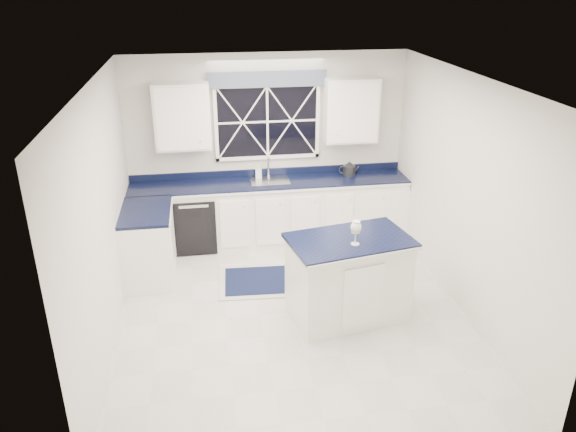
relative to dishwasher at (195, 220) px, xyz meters
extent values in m
plane|color=beige|center=(1.10, -1.95, -0.41)|extent=(4.50, 4.50, 0.00)
cube|color=silver|center=(1.10, 0.30, 0.94)|extent=(4.00, 0.10, 2.70)
cube|color=white|center=(1.10, 0.00, 0.04)|extent=(3.98, 0.60, 0.90)
cube|color=white|center=(-0.60, -0.80, 0.04)|extent=(0.60, 1.00, 0.90)
cube|color=black|center=(1.10, 0.00, 0.51)|extent=(3.98, 0.64, 0.04)
cube|color=black|center=(0.00, 0.00, 0.00)|extent=(0.60, 0.58, 0.82)
cube|color=black|center=(1.10, 0.27, 1.34)|extent=(1.40, 0.02, 1.00)
cube|color=slate|center=(1.10, 0.21, 1.94)|extent=(1.65, 0.04, 0.22)
cube|color=white|center=(-0.07, 0.13, 1.49)|extent=(0.75, 0.34, 0.90)
cube|color=white|center=(2.28, 0.13, 1.49)|extent=(0.75, 0.34, 0.90)
cylinder|color=#BABABC|center=(1.10, 0.22, 0.55)|extent=(0.05, 0.05, 0.04)
cylinder|color=#BABABC|center=(1.10, 0.22, 0.69)|extent=(0.02, 0.02, 0.28)
cylinder|color=#BABABC|center=(1.10, 0.13, 0.82)|extent=(0.02, 0.18, 0.02)
cube|color=white|center=(1.72, -2.11, 0.07)|extent=(1.39, 0.96, 0.95)
cube|color=black|center=(1.72, -2.11, 0.56)|extent=(1.46, 1.04, 0.04)
cube|color=#ADADA8|center=(0.99, -1.19, -0.40)|extent=(1.48, 0.95, 0.01)
cube|color=#0F1735|center=(0.99, -1.19, -0.39)|extent=(1.32, 0.79, 0.01)
cylinder|color=#2A2A2C|center=(2.28, 0.09, 0.60)|extent=(0.20, 0.20, 0.15)
cone|color=#2A2A2C|center=(2.28, 0.09, 0.71)|extent=(0.17, 0.17, 0.06)
torus|color=#2A2A2C|center=(2.19, 0.11, 0.61)|extent=(0.12, 0.04, 0.12)
cylinder|color=#2A2A2C|center=(2.39, 0.08, 0.62)|extent=(0.08, 0.03, 0.10)
cylinder|color=silver|center=(1.73, -2.25, 0.59)|extent=(0.09, 0.09, 0.01)
cylinder|color=silver|center=(1.73, -2.25, 0.67)|extent=(0.01, 0.01, 0.15)
ellipsoid|color=silver|center=(1.73, -2.25, 0.79)|extent=(0.12, 0.12, 0.15)
cylinder|color=#D7D071|center=(1.73, -2.25, 0.76)|extent=(0.10, 0.10, 0.06)
imported|color=silver|center=(0.95, 0.19, 0.63)|extent=(0.09, 0.09, 0.19)
camera|label=1|loc=(0.18, -7.50, 3.28)|focal=35.00mm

